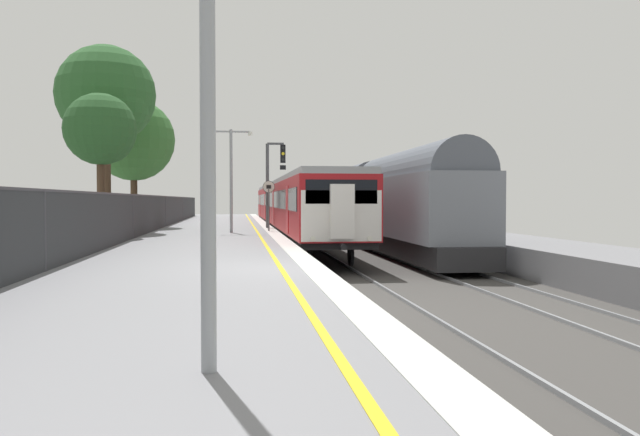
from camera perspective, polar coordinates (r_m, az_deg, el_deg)
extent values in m
cube|color=gray|center=(14.48, -12.11, -6.53)|extent=(6.40, 110.00, 1.00)
cube|color=silver|center=(14.48, -0.57, -4.48)|extent=(0.60, 110.00, 0.01)
cube|color=yellow|center=(14.41, -3.55, -4.51)|extent=(0.12, 110.00, 0.01)
cube|color=#423F3D|center=(16.37, 20.22, -7.77)|extent=(11.00, 110.00, 0.20)
cube|color=gray|center=(14.76, 3.25, -8.15)|extent=(0.07, 110.00, 0.08)
cube|color=gray|center=(15.09, 8.67, -7.95)|extent=(0.07, 110.00, 0.08)
cube|color=gray|center=(15.99, 17.61, -7.46)|extent=(0.07, 110.00, 0.08)
cube|color=gray|center=(16.64, 22.12, -7.15)|extent=(0.07, 110.00, 0.08)
cube|color=maroon|center=(30.61, -1.06, 1.11)|extent=(2.80, 19.57, 2.30)
cube|color=black|center=(30.65, -1.06, -1.27)|extent=(2.64, 18.97, 0.25)
cube|color=gray|center=(30.63, -1.06, 3.49)|extent=(2.68, 19.57, 0.24)
cube|color=black|center=(30.48, -3.70, 1.67)|extent=(0.02, 17.97, 0.84)
cube|color=red|center=(25.61, -2.97, 0.79)|extent=(0.03, 1.10, 1.90)
cube|color=red|center=(35.37, -4.23, 1.02)|extent=(0.03, 1.10, 1.90)
cylinder|color=black|center=(23.47, -0.98, -3.37)|extent=(0.12, 0.84, 0.84)
cylinder|color=black|center=(23.70, 2.78, -3.33)|extent=(0.12, 0.84, 0.84)
cylinder|color=black|center=(37.75, -3.46, -1.48)|extent=(0.12, 0.84, 0.84)
cylinder|color=black|center=(37.89, -1.10, -1.47)|extent=(0.12, 0.84, 0.84)
cube|color=maroon|center=(50.71, -3.62, 1.31)|extent=(2.80, 19.57, 2.30)
cube|color=black|center=(50.73, -3.62, -0.13)|extent=(2.64, 18.97, 0.25)
cube|color=gray|center=(50.72, -3.62, 2.75)|extent=(2.68, 19.57, 0.24)
cube|color=black|center=(50.63, -5.21, 1.65)|extent=(0.02, 17.97, 0.84)
cube|color=red|center=(45.74, -4.97, 1.15)|extent=(0.03, 1.10, 1.90)
cube|color=red|center=(55.52, -5.42, 1.23)|extent=(0.03, 1.10, 1.90)
cylinder|color=black|center=(43.53, -4.00, -1.07)|extent=(0.12, 0.84, 0.84)
cylinder|color=black|center=(43.66, -1.95, -1.06)|extent=(0.12, 0.84, 0.84)
cylinder|color=black|center=(57.87, -4.87, -0.40)|extent=(0.12, 0.84, 0.84)
cylinder|color=black|center=(57.97, -3.33, -0.40)|extent=(0.12, 0.84, 0.84)
cube|color=silver|center=(20.96, 1.94, 0.19)|extent=(2.70, 0.10, 1.70)
cube|color=black|center=(20.94, 1.94, 2.38)|extent=(2.40, 0.08, 0.80)
cube|color=silver|center=(20.82, 2.00, 0.59)|extent=(0.80, 0.24, 1.80)
cylinder|color=white|center=(20.80, -0.62, -1.89)|extent=(0.18, 0.06, 0.18)
cylinder|color=white|center=(21.11, 4.51, -1.84)|extent=(0.18, 0.06, 0.18)
cylinder|color=black|center=(20.72, 2.06, -2.59)|extent=(0.20, 0.35, 0.20)
cube|color=black|center=(50.72, -3.62, 3.03)|extent=(0.60, 0.90, 0.20)
cube|color=#232326|center=(27.28, 8.34, -2.43)|extent=(2.30, 13.69, 0.79)
cube|color=slate|center=(27.21, 8.36, 1.01)|extent=(2.60, 12.89, 2.48)
cylinder|color=#515660|center=(27.23, 8.37, 3.63)|extent=(2.39, 12.49, 2.39)
cylinder|color=black|center=(22.44, 9.81, -3.63)|extent=(0.12, 0.84, 0.84)
cylinder|color=black|center=(22.95, 13.53, -3.53)|extent=(0.12, 0.84, 0.84)
cylinder|color=black|center=(31.79, 4.60, -2.07)|extent=(0.12, 0.84, 0.84)
cylinder|color=black|center=(32.15, 7.32, -2.03)|extent=(0.12, 0.84, 0.84)
cube|color=#232326|center=(41.38, 2.86, -1.03)|extent=(2.30, 13.69, 0.79)
cube|color=slate|center=(41.34, 2.86, 1.23)|extent=(2.60, 12.89, 2.48)
cylinder|color=#515660|center=(41.35, 2.86, 2.95)|extent=(2.39, 12.49, 2.39)
cylinder|color=black|center=(36.49, 3.02, -1.59)|extent=(0.12, 0.84, 0.84)
cylinder|color=black|center=(36.81, 5.41, -1.56)|extent=(0.12, 0.84, 0.84)
cylinder|color=black|center=(46.03, 0.82, -0.92)|extent=(0.12, 0.84, 0.84)
cylinder|color=black|center=(46.29, 2.73, -0.91)|extent=(0.12, 0.84, 0.84)
cube|color=#232326|center=(55.68, 0.18, -0.35)|extent=(2.30, 13.69, 0.79)
cube|color=slate|center=(55.65, 0.18, 1.34)|extent=(2.60, 12.89, 2.48)
cylinder|color=#515660|center=(55.66, 0.18, 2.61)|extent=(2.39, 12.49, 2.39)
cylinder|color=black|center=(50.78, 0.03, -0.68)|extent=(0.12, 0.84, 0.84)
cylinder|color=black|center=(51.01, 1.77, -0.67)|extent=(0.12, 0.84, 0.84)
cylinder|color=black|center=(60.39, -1.17, -0.31)|extent=(0.12, 0.84, 0.84)
cylinder|color=black|center=(60.59, 0.30, -0.31)|extent=(0.12, 0.84, 0.84)
cube|color=#232326|center=(70.06, -1.41, 0.06)|extent=(2.30, 13.69, 0.79)
cube|color=slate|center=(70.03, -1.41, 1.40)|extent=(2.60, 12.89, 2.48)
cylinder|color=#515660|center=(70.04, -1.41, 2.41)|extent=(2.39, 12.49, 2.39)
cylinder|color=black|center=(65.16, -1.64, -0.17)|extent=(0.12, 0.84, 0.84)
cylinder|color=black|center=(65.34, -0.28, -0.17)|extent=(0.12, 0.84, 0.84)
cylinder|color=black|center=(74.80, -2.39, 0.06)|extent=(0.12, 0.84, 0.84)
cylinder|color=black|center=(74.96, -1.21, 0.06)|extent=(0.12, 0.84, 0.84)
cylinder|color=#47474C|center=(34.98, -4.74, 2.89)|extent=(0.18, 0.18, 4.64)
cube|color=#47474C|center=(35.13, -4.01, 6.67)|extent=(0.90, 0.12, 0.12)
cube|color=black|center=(35.11, -3.36, 5.78)|extent=(0.28, 0.20, 1.00)
cylinder|color=black|center=(35.02, -3.34, 6.31)|extent=(0.16, 0.04, 0.16)
cylinder|color=yellow|center=(35.00, -3.34, 5.79)|extent=(0.16, 0.04, 0.16)
cylinder|color=black|center=(34.97, -3.34, 5.27)|extent=(0.16, 0.04, 0.16)
cube|color=black|center=(35.07, -3.36, 4.55)|extent=(0.32, 0.16, 0.24)
cylinder|color=#59595B|center=(31.64, -4.63, 0.77)|extent=(0.08, 0.08, 2.15)
cylinder|color=black|center=(31.64, -4.63, 2.81)|extent=(0.59, 0.02, 0.59)
cylinder|color=silver|center=(31.63, -4.63, 2.81)|extent=(0.56, 0.02, 0.56)
cube|color=black|center=(31.62, -4.63, 2.81)|extent=(0.24, 0.01, 0.18)
cylinder|color=#93999E|center=(5.88, -10.08, 13.69)|extent=(0.14, 0.14, 5.55)
cylinder|color=#93999E|center=(30.24, -7.99, 3.29)|extent=(0.14, 0.14, 4.87)
cube|color=#93999E|center=(30.40, -7.15, 7.70)|extent=(0.90, 0.08, 0.08)
cylinder|color=silver|center=(30.39, -6.29, 7.55)|extent=(0.20, 0.20, 0.18)
cube|color=#93999E|center=(30.40, -8.86, 7.69)|extent=(0.90, 0.08, 0.08)
cylinder|color=silver|center=(30.41, -9.72, 7.53)|extent=(0.20, 0.20, 0.18)
cube|color=#282B2D|center=(14.89, -23.54, -1.08)|extent=(0.03, 99.00, 1.76)
cube|color=#38383D|center=(14.87, -23.58, 2.30)|extent=(0.06, 99.00, 0.06)
cylinder|color=#38383D|center=(14.89, -23.54, -1.08)|extent=(0.07, 0.07, 1.76)
cylinder|color=#38383D|center=(26.31, -16.50, 0.11)|extent=(0.07, 0.07, 1.76)
cylinder|color=#38383D|center=(37.90, -13.73, 0.57)|extent=(0.07, 0.07, 1.76)
cylinder|color=#38383D|center=(49.53, -12.27, 0.82)|extent=(0.07, 0.07, 1.76)
cylinder|color=#38383D|center=(61.18, -11.36, 0.97)|extent=(0.07, 0.07, 1.76)
cylinder|color=#473323|center=(37.49, -16.37, 2.01)|extent=(0.38, 0.38, 3.68)
sphere|color=#33662D|center=(37.65, -16.41, 6.75)|extent=(4.63, 4.63, 4.63)
sphere|color=#33662D|center=(37.13, -17.17, 5.92)|extent=(2.80, 2.80, 2.80)
cylinder|color=#473323|center=(28.14, -19.11, 2.15)|extent=(0.31, 0.31, 3.69)
sphere|color=#234C23|center=(28.29, -19.16, 7.56)|extent=(3.00, 3.00, 3.00)
sphere|color=#234C23|center=(28.25, -18.52, 6.81)|extent=(2.09, 2.09, 2.09)
cylinder|color=#473323|center=(32.33, -18.62, 3.52)|extent=(0.39, 0.39, 5.32)
sphere|color=#285628|center=(32.71, -18.68, 10.47)|extent=(4.72, 4.72, 4.72)
sphere|color=#285628|center=(32.07, -18.05, 9.58)|extent=(3.38, 3.38, 3.38)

